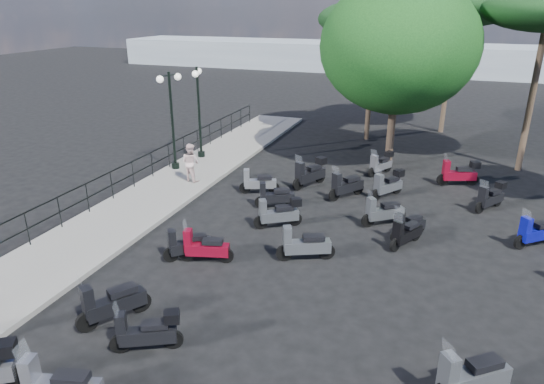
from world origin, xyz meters
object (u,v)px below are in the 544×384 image
(scooter_10, at_px, (346,186))
(pine_0, at_px, (457,5))
(scooter_2, at_px, (112,304))
(scooter_11, at_px, (310,173))
(scooter_20, at_px, (406,234))
(scooter_8, at_px, (188,245))
(scooter_17, at_px, (381,164))
(scooter_22, at_px, (388,185))
(scooter_9, at_px, (279,214))
(scooter_27, at_px, (536,233))
(scooter_21, at_px, (490,197))
(pedestrian_far, at_px, (191,162))
(scooter_28, at_px, (459,174))
(scooter_15, at_px, (383,212))
(scooter_1, at_px, (147,332))
(broadleaf_tree, at_px, (399,46))
(lamp_post_1, at_px, (172,115))
(scooter_14, at_px, (304,245))
(scooter_5, at_px, (258,183))
(lamp_post_2, at_px, (199,107))
(scooter_19, at_px, (470,377))
(scooter_16, at_px, (408,226))
(scooter_3, at_px, (204,248))
(pine_2, at_px, (375,19))
(scooter_4, at_px, (275,196))

(scooter_10, bearing_deg, pine_0, -68.60)
(scooter_2, height_order, scooter_11, scooter_11)
(scooter_20, xyz_separation_m, pine_0, (0.49, 15.79, 6.64))
(scooter_8, relative_size, scooter_10, 0.86)
(scooter_17, height_order, scooter_22, scooter_22)
(scooter_9, height_order, scooter_27, same)
(scooter_21, bearing_deg, scooter_20, 91.57)
(pedestrian_far, height_order, scooter_28, pedestrian_far)
(scooter_15, bearing_deg, scooter_1, 116.62)
(pedestrian_far, xyz_separation_m, scooter_22, (8.00, 1.37, -0.46))
(broadleaf_tree, xyz_separation_m, pine_0, (2.10, 7.60, 1.65))
(scooter_8, bearing_deg, pine_0, -59.22)
(lamp_post_1, xyz_separation_m, scooter_14, (7.86, -5.86, -2.13))
(scooter_1, xyz_separation_m, scooter_10, (2.18, 10.44, 0.01))
(scooter_5, distance_m, scooter_10, 3.49)
(pedestrian_far, height_order, scooter_20, pedestrian_far)
(scooter_15, relative_size, scooter_17, 0.97)
(lamp_post_2, xyz_separation_m, scooter_20, (10.36, -5.93, -2.18))
(scooter_27, bearing_deg, scooter_20, 70.11)
(scooter_1, relative_size, scooter_19, 0.96)
(scooter_9, height_order, scooter_16, scooter_9)
(scooter_21, bearing_deg, scooter_15, 72.01)
(lamp_post_2, bearing_deg, scooter_16, -47.16)
(scooter_2, relative_size, scooter_8, 1.24)
(scooter_11, bearing_deg, scooter_3, 108.66)
(scooter_15, bearing_deg, scooter_21, -90.82)
(lamp_post_1, xyz_separation_m, pine_2, (7.20, 8.69, 3.78))
(scooter_9, relative_size, pine_2, 0.20)
(scooter_8, distance_m, scooter_15, 6.76)
(scooter_9, distance_m, scooter_21, 8.01)
(scooter_20, bearing_deg, scooter_8, 56.03)
(lamp_post_1, relative_size, scooter_22, 2.94)
(broadleaf_tree, bearing_deg, scooter_14, -96.36)
(scooter_10, bearing_deg, scooter_28, -108.40)
(scooter_4, height_order, scooter_10, scooter_10)
(scooter_17, distance_m, scooter_19, 13.34)
(scooter_3, relative_size, scooter_15, 1.16)
(scooter_17, xyz_separation_m, scooter_27, (5.60, -5.33, -0.01))
(scooter_3, distance_m, scooter_15, 6.36)
(lamp_post_1, distance_m, pedestrian_far, 2.55)
(pine_2, bearing_deg, scooter_17, -74.32)
(scooter_14, bearing_deg, scooter_27, -87.92)
(lamp_post_2, distance_m, scooter_14, 11.16)
(scooter_10, xyz_separation_m, broadleaf_tree, (1.02, 4.78, 4.94))
(scooter_10, distance_m, scooter_21, 5.31)
(broadleaf_tree, height_order, pine_0, broadleaf_tree)
(scooter_14, height_order, scooter_17, scooter_14)
(scooter_5, relative_size, scooter_28, 0.93)
(lamp_post_2, relative_size, scooter_22, 2.93)
(lamp_post_2, relative_size, scooter_27, 3.18)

